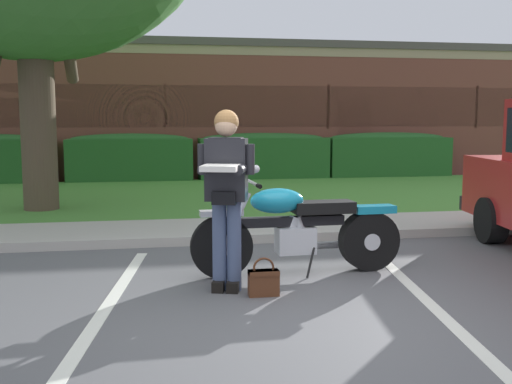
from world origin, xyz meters
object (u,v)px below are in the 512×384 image
handbag (264,280)px  brick_building (161,111)px  motorcycle (305,228)px  rider_person (226,185)px  hedge_center_right (263,155)px  hedge_center_left (130,157)px  hedge_right (387,154)px

handbag → brick_building: 16.26m
motorcycle → rider_person: rider_person is taller
hedge_center_right → brick_building: 6.33m
hedge_center_left → hedge_center_right: (3.45, 0.00, -0.00)m
motorcycle → rider_person: bearing=-150.5°
rider_person → handbag: bearing=-36.8°
hedge_center_right → rider_person: bearing=-102.7°
hedge_center_right → handbag: bearing=-100.8°
rider_person → handbag: (0.31, -0.23, -0.86)m
hedge_center_left → handbag: bearing=-82.2°
handbag → hedge_right: (5.46, 10.49, 0.51)m
motorcycle → handbag: (-0.59, -0.74, -0.34)m
motorcycle → rider_person: (-0.90, -0.51, 0.53)m
hedge_center_left → motorcycle: bearing=-78.2°
hedge_right → brick_building: (-5.98, 5.67, 1.21)m
handbag → hedge_center_right: (2.01, 10.49, 0.51)m
hedge_center_right → hedge_right: 3.45m
handbag → hedge_right: size_ratio=0.11×
brick_building → motorcycle: bearing=-85.9°
handbag → hedge_center_left: size_ratio=0.12×
handbag → hedge_center_left: hedge_center_left is taller
handbag → brick_building: size_ratio=0.01×
motorcycle → hedge_right: (4.87, 9.75, 0.17)m
rider_person → hedge_center_left: bearing=96.3°
rider_person → hedge_right: rider_person is taller
motorcycle → brick_building: (-1.11, 15.42, 1.38)m
hedge_center_left → hedge_right: bearing=0.0°
handbag → hedge_center_right: bearing=79.2°
rider_person → hedge_right: size_ratio=0.50×
rider_person → hedge_center_left: 10.32m
motorcycle → hedge_center_right: size_ratio=0.66×
handbag → hedge_right: hedge_right is taller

